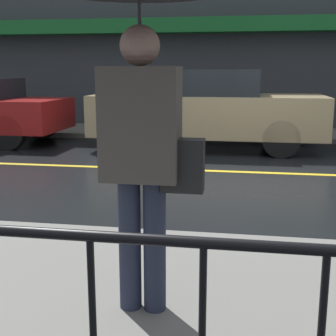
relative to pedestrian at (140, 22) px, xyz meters
name	(u,v)px	position (x,y,z in m)	size (l,w,h in m)	color
ground_plane	(249,172)	(0.64, 4.50, -1.77)	(80.00, 80.00, 0.00)	black
sidewalk_near	(251,328)	(0.64, -0.04, -1.72)	(28.00, 2.90, 0.10)	slate
sidewalk_far	(249,134)	(0.64, 8.59, -1.72)	(28.00, 2.01, 0.10)	slate
lane_marking	(249,172)	(0.64, 4.50, -1.77)	(25.20, 0.12, 0.01)	gold
building_storefront	(254,0)	(0.64, 9.71, 1.44)	(28.00, 0.85, 6.51)	#383D42
pedestrian	(140,22)	(0.00, 0.00, 0.00)	(1.08, 1.08, 2.08)	#23283D
car_tan	(206,109)	(-0.22, 6.60, -0.98)	(4.43, 1.71, 1.54)	tan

